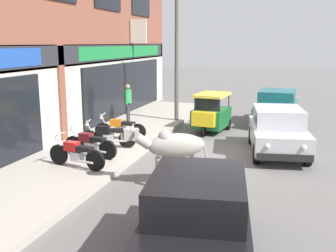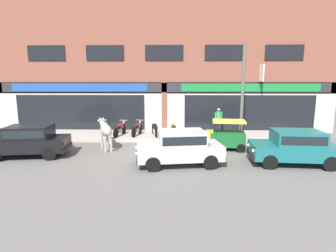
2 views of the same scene
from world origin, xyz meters
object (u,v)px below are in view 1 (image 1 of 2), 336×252
at_px(motorcycle_1, 90,144).
at_px(motorcycle_3, 120,128).
at_px(motorcycle_2, 108,136).
at_px(car_0, 278,128).
at_px(car_1, 277,105).
at_px(motorcycle_0, 76,154).
at_px(utility_pole, 177,57).
at_px(cow, 172,146).
at_px(auto_rickshaw, 211,116).
at_px(pedestrian, 128,99).
at_px(car_2, 197,216).

distance_m(motorcycle_1, motorcycle_3, 2.25).
distance_m(motorcycle_1, motorcycle_2, 1.11).
bearing_deg(motorcycle_3, car_0, -86.69).
xyz_separation_m(car_1, motorcycle_3, (-5.12, 5.12, -0.26)).
distance_m(car_1, motorcycle_0, 9.77).
bearing_deg(motorcycle_0, car_0, -54.93).
xyz_separation_m(car_0, motorcycle_0, (-3.59, 5.12, -0.26)).
distance_m(motorcycle_2, utility_pole, 5.62).
bearing_deg(car_1, cow, 165.29).
bearing_deg(motorcycle_2, car_1, -38.85).
height_order(auto_rickshaw, motorcycle_3, auto_rickshaw).
xyz_separation_m(cow, utility_pole, (7.35, 1.90, 1.85)).
distance_m(motorcycle_0, pedestrian, 6.32).
distance_m(car_2, pedestrian, 10.88).
height_order(motorcycle_0, pedestrian, pedestrian).
bearing_deg(car_0, motorcycle_0, 125.07).
bearing_deg(motorcycle_3, auto_rickshaw, -44.80).
bearing_deg(motorcycle_0, motorcycle_3, 2.63).
bearing_deg(motorcycle_2, pedestrian, 13.30).
height_order(auto_rickshaw, motorcycle_1, auto_rickshaw).
height_order(auto_rickshaw, utility_pole, utility_pole).
height_order(car_2, motorcycle_2, car_2).
bearing_deg(car_0, motorcycle_3, 93.31).
height_order(car_2, motorcycle_1, car_2).
xyz_separation_m(cow, motorcycle_3, (3.45, 2.87, -0.45)).
bearing_deg(cow, motorcycle_2, 50.53).
distance_m(car_2, motorcycle_0, 5.30).
relative_size(motorcycle_2, utility_pole, 0.33).
bearing_deg(motorcycle_2, cow, -129.47).
relative_size(car_2, motorcycle_1, 2.09).
bearing_deg(auto_rickshaw, motorcycle_2, 145.77).
height_order(motorcycle_1, motorcycle_2, same).
bearing_deg(car_0, motorcycle_2, 105.55).
distance_m(car_0, motorcycle_1, 5.84).
relative_size(car_1, auto_rickshaw, 1.79).
height_order(car_2, utility_pole, utility_pole).
height_order(car_0, motorcycle_2, car_0).
relative_size(car_1, utility_pole, 0.69).
height_order(motorcycle_2, utility_pole, utility_pole).
distance_m(auto_rickshaw, motorcycle_3, 3.82).
bearing_deg(motorcycle_3, cow, -140.23).
distance_m(car_0, motorcycle_2, 5.40).
relative_size(car_0, motorcycle_1, 2.09).
bearing_deg(motorcycle_0, auto_rickshaw, -22.94).
height_order(car_0, car_1, same).
distance_m(cow, utility_pole, 7.82).
bearing_deg(motorcycle_1, car_1, -34.64).
relative_size(motorcycle_1, motorcycle_3, 1.00).
relative_size(motorcycle_1, utility_pole, 0.33).
xyz_separation_m(car_1, car_2, (-11.82, 0.91, 0.00)).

